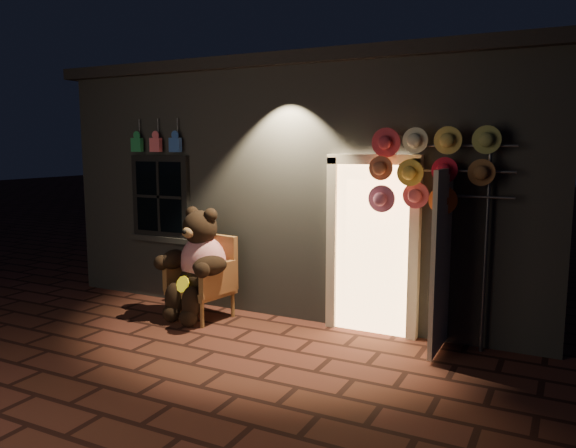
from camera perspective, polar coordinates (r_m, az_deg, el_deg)
The scene contains 5 objects.
ground at distance 6.52m, azimuth -7.56°, elevation -12.72°, with size 60.00×60.00×0.00m, color #4F261E.
shop_building at distance 9.65m, azimuth 5.84°, elevation 4.65°, with size 7.30×5.95×3.51m.
wicker_armchair at distance 7.64m, azimuth -8.39°, elevation -5.32°, with size 0.85×0.79×1.10m.
teddy_bear at distance 7.49m, azimuth -9.14°, elevation -4.03°, with size 1.06×0.90×1.48m.
hat_rack at distance 6.45m, azimuth 14.03°, elevation 5.28°, with size 1.60×0.22×2.50m.
Camera 1 is at (3.49, -5.00, 2.30)m, focal length 35.00 mm.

